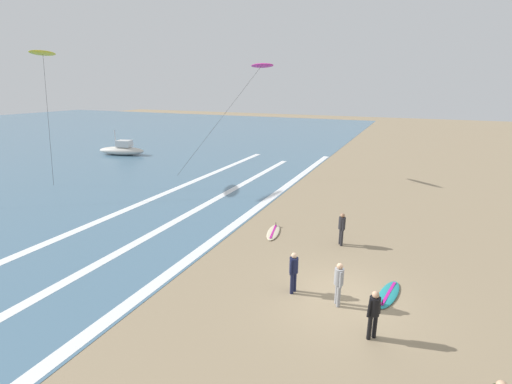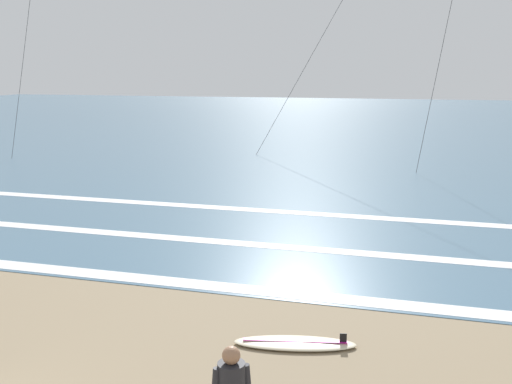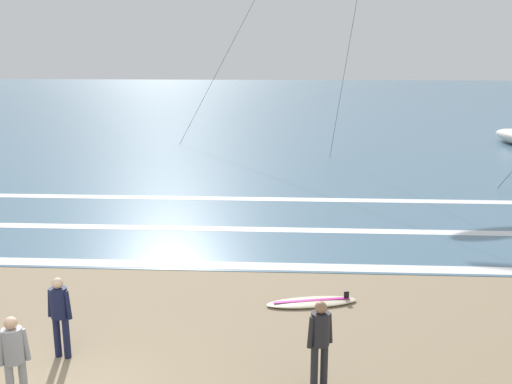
{
  "view_description": "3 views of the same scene",
  "coord_description": "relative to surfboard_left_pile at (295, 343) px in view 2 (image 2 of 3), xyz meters",
  "views": [
    {
      "loc": [
        -11.23,
        -1.73,
        7.3
      ],
      "look_at": [
        0.73,
        3.63,
        3.35
      ],
      "focal_mm": 24.82,
      "sensor_mm": 36.0,
      "label": 1
    },
    {
      "loc": [
        6.52,
        -5.02,
        4.64
      ],
      "look_at": [
        3.04,
        7.22,
        2.05
      ],
      "focal_mm": 42.13,
      "sensor_mm": 36.0,
      "label": 2
    },
    {
      "loc": [
        3.97,
        -8.42,
        5.75
      ],
      "look_at": [
        3.18,
        5.98,
        2.23
      ],
      "focal_mm": 42.13,
      "sensor_mm": 36.0,
      "label": 3
    }
  ],
  "objects": [
    {
      "name": "ocean_surface",
      "position": [
        -4.55,
        46.92,
        -0.04
      ],
      "size": [
        140.0,
        90.0,
        0.01
      ],
      "primitive_type": "cube",
      "color": "slate",
      "rests_on": "ground"
    },
    {
      "name": "wave_foam_shoreline",
      "position": [
        -3.59,
        2.32,
        -0.03
      ],
      "size": [
        50.1,
        0.56,
        0.01
      ],
      "primitive_type": "cube",
      "color": "white",
      "rests_on": "ocean_surface"
    },
    {
      "name": "surfboard_left_pile",
      "position": [
        0.0,
        0.0,
        0.0
      ],
      "size": [
        2.18,
        1.02,
        0.25
      ],
      "color": "beige",
      "rests_on": "ground"
    },
    {
      "name": "wave_foam_mid_break",
      "position": [
        -3.08,
        5.61,
        -0.03
      ],
      "size": [
        40.82,
        0.51,
        0.01
      ],
      "primitive_type": "cube",
      "color": "white",
      "rests_on": "ocean_surface"
    },
    {
      "name": "wave_foam_outer_break",
      "position": [
        -4.67,
        9.53,
        -0.03
      ],
      "size": [
        48.74,
        0.56,
        0.01
      ],
      "primitive_type": "cube",
      "color": "white",
      "rests_on": "ocean_surface"
    }
  ]
}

